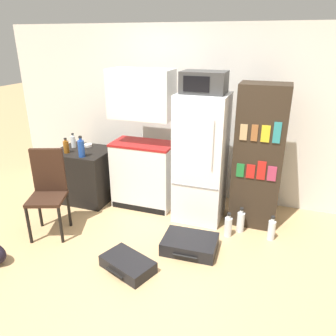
{
  "coord_description": "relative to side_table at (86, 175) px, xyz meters",
  "views": [
    {
      "loc": [
        1.1,
        -2.48,
        2.24
      ],
      "look_at": [
        -0.06,
        0.85,
        0.82
      ],
      "focal_mm": 35.0,
      "sensor_mm": 36.0,
      "label": 1
    }
  ],
  "objects": [
    {
      "name": "ground_plane",
      "position": [
        1.49,
        -1.27,
        -0.37
      ],
      "size": [
        24.0,
        24.0,
        0.0
      ],
      "primitive_type": "plane",
      "color": "tan"
    },
    {
      "name": "wall_back",
      "position": [
        1.69,
        0.73,
        0.84
      ],
      "size": [
        6.4,
        0.1,
        2.42
      ],
      "color": "silver",
      "rests_on": "ground_plane"
    },
    {
      "name": "side_table",
      "position": [
        0.0,
        0.0,
        0.0
      ],
      "size": [
        0.76,
        0.66,
        0.75
      ],
      "color": "black",
      "rests_on": "ground_plane"
    },
    {
      "name": "kitchen_hutch",
      "position": [
        0.88,
        0.1,
        0.49
      ],
      "size": [
        0.84,
        0.47,
        1.87
      ],
      "color": "silver",
      "rests_on": "ground_plane"
    },
    {
      "name": "refrigerator",
      "position": [
        1.7,
        0.04,
        0.44
      ],
      "size": [
        0.61,
        0.6,
        1.63
      ],
      "color": "white",
      "rests_on": "ground_plane"
    },
    {
      "name": "microwave",
      "position": [
        1.7,
        0.04,
        1.38
      ],
      "size": [
        0.52,
        0.37,
        0.25
      ],
      "color": "#333333",
      "rests_on": "refrigerator"
    },
    {
      "name": "bookshelf",
      "position": [
        2.39,
        0.13,
        0.51
      ],
      "size": [
        0.57,
        0.41,
        1.76
      ],
      "color": "#2D2319",
      "rests_on": "ground_plane"
    },
    {
      "name": "bottle_blue_soda",
      "position": [
        0.14,
        -0.24,
        0.49
      ],
      "size": [
        0.09,
        0.09,
        0.29
      ],
      "color": "#1E47A3",
      "rests_on": "side_table"
    },
    {
      "name": "bottle_clear_short",
      "position": [
        -0.2,
        0.07,
        0.46
      ],
      "size": [
        0.07,
        0.07,
        0.21
      ],
      "color": "silver",
      "rests_on": "side_table"
    },
    {
      "name": "bottle_amber_beer",
      "position": [
        -0.15,
        -0.17,
        0.46
      ],
      "size": [
        0.08,
        0.08,
        0.21
      ],
      "color": "brown",
      "rests_on": "side_table"
    },
    {
      "name": "bowl",
      "position": [
        -0.03,
        0.18,
        0.39
      ],
      "size": [
        0.12,
        0.12,
        0.03
      ],
      "color": "silver",
      "rests_on": "side_table"
    },
    {
      "name": "chair",
      "position": [
        0.09,
        -0.9,
        0.23
      ],
      "size": [
        0.51,
        0.52,
        1.04
      ],
      "rotation": [
        0.0,
        0.0,
        0.36
      ],
      "color": "black",
      "rests_on": "ground_plane"
    },
    {
      "name": "suitcase_large_flat",
      "position": [
        1.29,
        -1.28,
        -0.31
      ],
      "size": [
        0.62,
        0.5,
        0.13
      ],
      "rotation": [
        0.0,
        0.0,
        -0.37
      ],
      "color": "black",
      "rests_on": "ground_plane"
    },
    {
      "name": "suitcase_small_flat",
      "position": [
        1.8,
        -0.75,
        -0.3
      ],
      "size": [
        0.61,
        0.48,
        0.15
      ],
      "rotation": [
        0.0,
        0.0,
        0.04
      ],
      "color": "black",
      "rests_on": "ground_plane"
    },
    {
      "name": "water_bottle_front",
      "position": [
        2.15,
        -0.32,
        -0.24
      ],
      "size": [
        0.09,
        0.09,
        0.31
      ],
      "color": "silver",
      "rests_on": "ground_plane"
    },
    {
      "name": "water_bottle_middle",
      "position": [
        2.28,
        -0.17,
        -0.24
      ],
      "size": [
        0.09,
        0.09,
        0.32
      ],
      "color": "silver",
      "rests_on": "ground_plane"
    },
    {
      "name": "water_bottle_back",
      "position": [
        2.65,
        -0.23,
        -0.24
      ],
      "size": [
        0.09,
        0.09,
        0.31
      ],
      "color": "silver",
      "rests_on": "ground_plane"
    }
  ]
}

